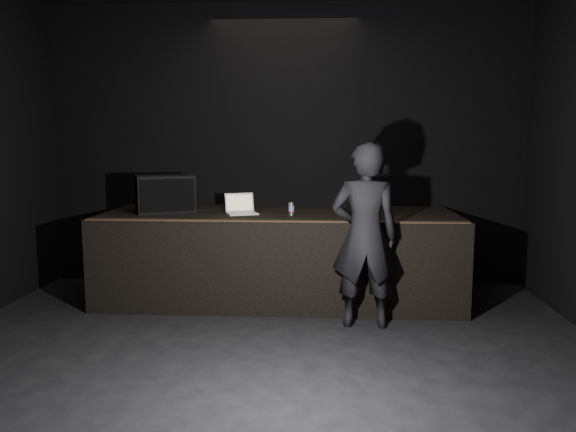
% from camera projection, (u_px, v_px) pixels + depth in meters
% --- Properties ---
extents(ground, '(7.00, 7.00, 0.00)m').
position_uv_depth(ground, '(250.00, 407.00, 3.85)').
color(ground, black).
rests_on(ground, ground).
extents(room_walls, '(6.10, 7.10, 3.52)m').
position_uv_depth(room_walls, '(247.00, 108.00, 3.58)').
color(room_walls, black).
rests_on(room_walls, ground).
extents(stage_riser, '(4.00, 1.50, 1.00)m').
position_uv_depth(stage_riser, '(280.00, 255.00, 6.48)').
color(stage_riser, black).
rests_on(stage_riser, ground).
extents(riser_lip, '(3.92, 0.10, 0.01)m').
position_uv_depth(riser_lip, '(274.00, 221.00, 5.71)').
color(riser_lip, brown).
rests_on(riser_lip, stage_riser).
extents(stage_monitor, '(0.76, 0.67, 0.42)m').
position_uv_depth(stage_monitor, '(165.00, 194.00, 6.43)').
color(stage_monitor, black).
rests_on(stage_monitor, stage_riser).
extents(cable, '(0.76, 0.53, 0.02)m').
position_uv_depth(cable, '(205.00, 210.00, 6.54)').
color(cable, black).
rests_on(cable, stage_riser).
extents(laptop, '(0.41, 0.39, 0.22)m').
position_uv_depth(laptop, '(241.00, 208.00, 6.31)').
color(laptop, silver).
rests_on(laptop, stage_riser).
extents(beer_can, '(0.06, 0.06, 0.15)m').
position_uv_depth(beer_can, '(291.00, 209.00, 6.16)').
color(beer_can, silver).
rests_on(beer_can, stage_riser).
extents(plastic_cup, '(0.07, 0.07, 0.09)m').
position_uv_depth(plastic_cup, '(238.00, 206.00, 6.69)').
color(plastic_cup, white).
rests_on(plastic_cup, stage_riser).
extents(wii_remote, '(0.12, 0.15, 0.03)m').
position_uv_depth(wii_remote, '(362.00, 220.00, 5.71)').
color(wii_remote, white).
rests_on(wii_remote, stage_riser).
extents(person, '(0.66, 0.44, 1.80)m').
position_uv_depth(person, '(365.00, 236.00, 5.43)').
color(person, black).
rests_on(person, ground).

